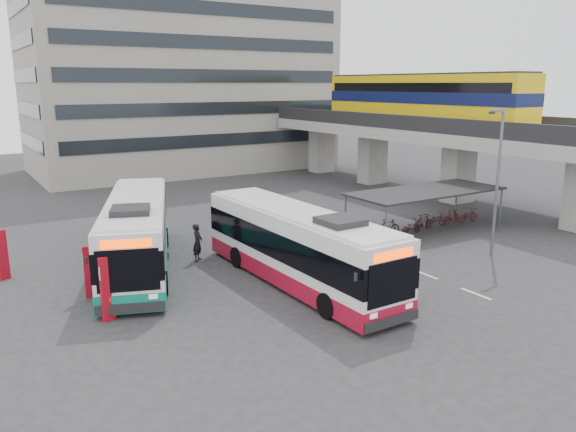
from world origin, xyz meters
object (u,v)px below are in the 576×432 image
lamp_post (497,174)px  bus_teal (137,234)px  pedestrian (198,242)px  bus_main (297,247)px

lamp_post → bus_teal: bearing=145.7°
pedestrian → lamp_post: 15.76m
pedestrian → lamp_post: size_ratio=0.25×
bus_main → bus_teal: bearing=131.8°
bus_main → bus_teal: (-5.46, 5.97, 0.04)m
pedestrian → bus_teal: bearing=122.6°
bus_main → lamp_post: (10.99, -1.88, 2.66)m
bus_main → bus_teal: 8.09m
bus_main → lamp_post: 11.46m
bus_teal → pedestrian: bearing=10.8°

